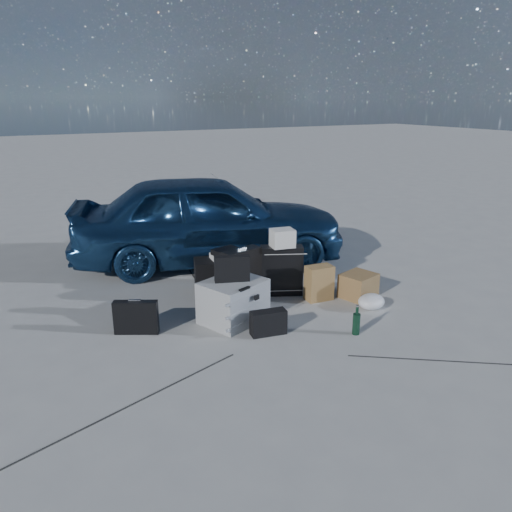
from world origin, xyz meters
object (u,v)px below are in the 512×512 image
Objects in this scene: cardboard_box at (358,286)px; briefcase at (136,317)px; green_bottle at (356,320)px; car at (209,219)px; duffel_bag at (227,274)px; suitcase_left at (242,275)px; pelican_case at (233,301)px; suitcase_right at (281,270)px.

briefcase is at bearing 173.03° from cardboard_box.
green_bottle reaches higher than cardboard_box.
car is 2.30m from cardboard_box.
car reaches higher than duffel_bag.
briefcase is 2.16m from green_bottle.
suitcase_left reaches higher than green_bottle.
car is 12.53× the size of green_bottle.
car is at bearing 52.73° from pelican_case.
car reaches higher than suitcase_left.
suitcase_left is at bearing 39.15° from briefcase.
pelican_case is 0.78× the size of duffel_bag.
suitcase_right is at bearing 5.28° from pelican_case.
pelican_case is at bearing 176.07° from cardboard_box.
suitcase_right is at bearing 145.28° from cardboard_box.
suitcase_right is 0.91m from cardboard_box.
car is at bearing 95.66° from duffel_bag.
pelican_case is 1.26m from green_bottle.
pelican_case is 1.61× the size of cardboard_box.
suitcase_right is at bearing 34.60° from briefcase.
briefcase is 1.32m from suitcase_left.
car reaches higher than briefcase.
briefcase is at bearing 147.37° from pelican_case.
suitcase_right reaches higher than duffel_bag.
car is 6.25× the size of suitcase_right.
pelican_case is 2.06× the size of green_bottle.
cardboard_box is at bearing 49.37° from green_bottle.
briefcase is 1.47× the size of green_bottle.
car is 1.51m from suitcase_left.
duffel_bag reaches higher than cardboard_box.
car reaches higher than green_bottle.
suitcase_right reaches higher than pelican_case.
green_bottle is (0.36, -2.76, -0.48)m from car.
pelican_case is 1.40× the size of briefcase.
duffel_bag is at bearing -174.81° from car.
cardboard_box is (1.23, -0.95, -0.05)m from duffel_bag.
car is 8.51× the size of briefcase.
car is 1.56m from suitcase_right.
duffel_bag is at bearing 109.30° from green_bottle.
cardboard_box is 1.28× the size of green_bottle.
pelican_case reaches higher than cardboard_box.
suitcase_right is 2.01× the size of green_bottle.
car is at bearing 97.43° from green_bottle.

